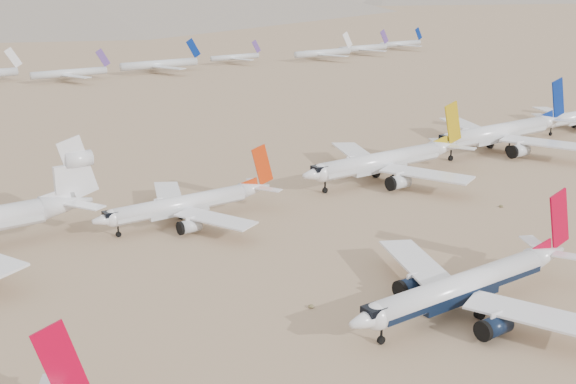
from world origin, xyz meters
name	(u,v)px	position (x,y,z in m)	size (l,w,h in m)	color
ground	(501,293)	(0.00, 0.00, 0.00)	(7000.00, 7000.00, 0.00)	#81654B
main_airliner	(470,284)	(-9.90, -1.29, 4.70)	(48.41, 47.29, 17.09)	white
row2_navy_widebody	(502,132)	(83.46, 67.83, 5.68)	(57.18, 55.91, 20.34)	white
row2_gold_tail	(387,161)	(31.74, 63.79, 5.24)	(52.58, 51.42, 18.72)	white
row2_orange_tail	(188,204)	(-26.99, 64.22, 4.20)	(42.00, 41.09, 14.98)	white
distant_storage_row	(9,75)	(-3.99, 295.02, 4.47)	(557.82, 62.80, 15.83)	silver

